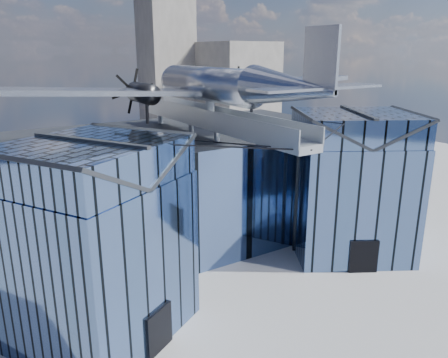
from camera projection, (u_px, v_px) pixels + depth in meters
ground_plane at (238, 277)px, 32.87m from camera, size 120.00×120.00×0.00m
museum at (199, 187)px, 36.02m from camera, size 32.88×24.50×17.60m
bg_towers at (73, 91)px, 71.66m from camera, size 77.00×24.50×26.00m
tree_plaza_e at (377, 184)px, 43.55m from camera, size 3.76×3.76×5.28m
tree_side_e at (371, 156)px, 53.73m from camera, size 4.68×4.68×5.71m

